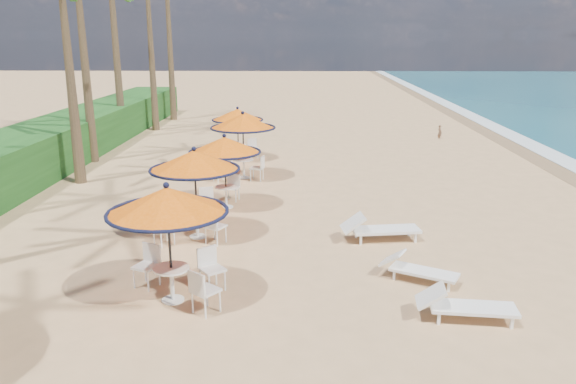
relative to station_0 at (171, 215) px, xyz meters
The scene contains 11 objects.
ground 5.55m from the station_0, ahead, with size 160.00×160.00×0.00m, color tan.
scrub_hedge 13.86m from the station_0, 126.87° to the left, with size 3.00×40.00×1.80m, color #194716.
station_0 is the anchor object (origin of this frame).
station_1 3.89m from the station_0, 94.24° to the left, with size 2.49×2.49×2.60m.
station_2 6.75m from the station_0, 88.66° to the left, with size 2.36×2.36×2.46m.
station_3 10.65m from the station_0, 88.20° to the left, with size 2.56×2.56×2.67m.
station_4 14.13m from the station_0, 90.93° to the left, with size 2.32×2.32×2.42m.
lounger_near 6.17m from the station_0, ahead, with size 2.01×0.79×0.70m.
lounger_mid 5.71m from the station_0, 12.09° to the left, with size 1.84×1.33×0.64m.
lounger_far 6.29m from the station_0, 38.11° to the left, with size 2.25×0.98×0.78m.
person 22.20m from the station_0, 62.74° to the left, with size 0.31×0.20×0.84m, color brown.
Camera 1 is at (-2.46, -10.98, 5.48)m, focal length 35.00 mm.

